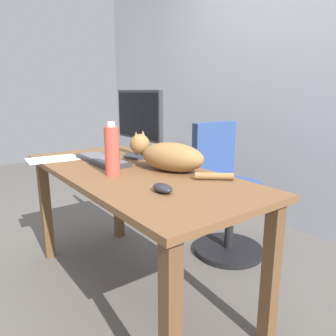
{
  "coord_description": "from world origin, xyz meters",
  "views": [
    {
      "loc": [
        1.43,
        -0.83,
        1.12
      ],
      "look_at": [
        0.26,
        0.04,
        0.77
      ],
      "focal_mm": 34.36,
      "sensor_mm": 36.0,
      "label": 1
    }
  ],
  "objects_px": {
    "office_chair": "(225,198)",
    "monitor": "(139,121)",
    "keyboard": "(102,160)",
    "water_bottle": "(112,150)",
    "cat": "(169,155)",
    "computer_mouse": "(163,188)"
  },
  "relations": [
    {
      "from": "computer_mouse",
      "to": "water_bottle",
      "type": "bearing_deg",
      "value": -175.29
    },
    {
      "from": "cat",
      "to": "water_bottle",
      "type": "relative_size",
      "value": 2.21
    },
    {
      "from": "monitor",
      "to": "cat",
      "type": "distance_m",
      "value": 0.43
    },
    {
      "from": "office_chair",
      "to": "computer_mouse",
      "type": "xyz_separation_m",
      "value": [
        0.44,
        -0.86,
        0.34
      ]
    },
    {
      "from": "cat",
      "to": "keyboard",
      "type": "bearing_deg",
      "value": -154.59
    },
    {
      "from": "keyboard",
      "to": "cat",
      "type": "height_order",
      "value": "cat"
    },
    {
      "from": "monitor",
      "to": "keyboard",
      "type": "xyz_separation_m",
      "value": [
        -0.01,
        -0.26,
        -0.21
      ]
    },
    {
      "from": "keyboard",
      "to": "water_bottle",
      "type": "relative_size",
      "value": 1.66
    },
    {
      "from": "cat",
      "to": "water_bottle",
      "type": "distance_m",
      "value": 0.3
    },
    {
      "from": "office_chair",
      "to": "monitor",
      "type": "height_order",
      "value": "monitor"
    },
    {
      "from": "monitor",
      "to": "water_bottle",
      "type": "height_order",
      "value": "monitor"
    },
    {
      "from": "office_chair",
      "to": "computer_mouse",
      "type": "distance_m",
      "value": 1.02
    },
    {
      "from": "monitor",
      "to": "computer_mouse",
      "type": "bearing_deg",
      "value": -24.48
    },
    {
      "from": "keyboard",
      "to": "cat",
      "type": "bearing_deg",
      "value": 25.41
    },
    {
      "from": "cat",
      "to": "water_bottle",
      "type": "bearing_deg",
      "value": -109.55
    },
    {
      "from": "monitor",
      "to": "cat",
      "type": "relative_size",
      "value": 0.82
    },
    {
      "from": "cat",
      "to": "office_chair",
      "type": "bearing_deg",
      "value": 104.08
    },
    {
      "from": "cat",
      "to": "water_bottle",
      "type": "height_order",
      "value": "water_bottle"
    },
    {
      "from": "computer_mouse",
      "to": "keyboard",
      "type": "bearing_deg",
      "value": 175.58
    },
    {
      "from": "office_chair",
      "to": "computer_mouse",
      "type": "relative_size",
      "value": 8.28
    },
    {
      "from": "keyboard",
      "to": "cat",
      "type": "xyz_separation_m",
      "value": [
        0.4,
        0.19,
        0.07
      ]
    },
    {
      "from": "keyboard",
      "to": "water_bottle",
      "type": "distance_m",
      "value": 0.33
    }
  ]
}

